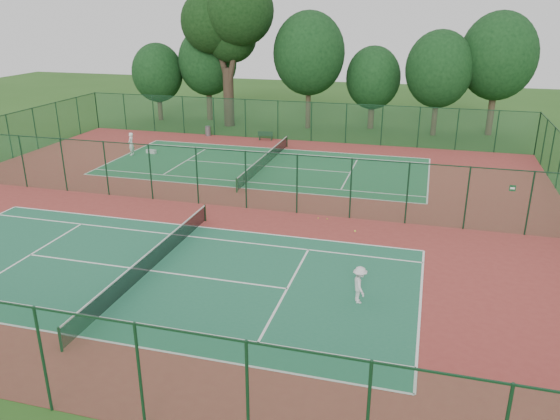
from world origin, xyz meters
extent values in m
plane|color=#265119|center=(0.00, 0.00, 0.00)|extent=(120.00, 120.00, 0.00)
cube|color=maroon|center=(0.00, 0.00, 0.01)|extent=(40.00, 36.00, 0.01)
cube|color=#206547|center=(0.00, -9.00, 0.01)|extent=(23.77, 10.97, 0.01)
cube|color=#1F6439|center=(0.00, 9.00, 0.01)|extent=(23.77, 10.97, 0.01)
cube|color=#16432A|center=(0.00, 18.00, 1.75)|extent=(40.00, 0.02, 3.50)
cube|color=#13361F|center=(0.00, 18.00, 3.46)|extent=(40.00, 0.05, 0.05)
cube|color=#1B512B|center=(0.00, 0.00, 1.75)|extent=(40.00, 0.02, 3.50)
cube|color=#12321E|center=(0.00, 0.00, 3.46)|extent=(40.00, 0.05, 0.05)
cylinder|color=black|center=(0.00, -15.40, 0.49)|extent=(0.10, 0.10, 0.97)
cylinder|color=black|center=(0.00, -2.60, 0.49)|extent=(0.10, 0.10, 0.97)
cube|color=black|center=(0.00, -9.00, 0.48)|extent=(0.02, 12.80, 0.85)
cube|color=white|center=(0.00, -9.00, 0.92)|extent=(0.04, 12.80, 0.06)
cylinder|color=#163D1D|center=(0.00, 2.60, 0.49)|extent=(0.10, 0.10, 0.97)
cylinder|color=#163D1D|center=(0.00, 15.40, 0.49)|extent=(0.10, 0.10, 0.97)
cube|color=black|center=(0.00, 9.00, 0.48)|extent=(0.02, 12.80, 0.85)
cube|color=silver|center=(0.00, 9.00, 0.92)|extent=(0.04, 12.80, 0.06)
imported|color=silver|center=(9.47, -9.30, 0.80)|extent=(0.91, 1.15, 1.56)
imported|color=white|center=(-11.38, 9.36, 0.93)|extent=(0.52, 0.72, 1.82)
cylinder|color=slate|center=(-8.17, 17.60, 0.46)|extent=(0.54, 0.54, 0.90)
cube|color=#11321A|center=(-3.02, 17.22, 0.21)|extent=(0.12, 0.36, 0.40)
cube|color=#11321A|center=(-1.96, 17.36, 0.21)|extent=(0.12, 0.36, 0.40)
cube|color=#11321A|center=(-2.49, 17.29, 0.43)|extent=(1.38, 0.54, 0.04)
cube|color=#11321A|center=(-2.47, 17.11, 0.64)|extent=(1.34, 0.22, 0.40)
cube|color=silver|center=(-10.13, 10.24, 0.17)|extent=(0.87, 0.44, 0.31)
sphere|color=#A9C22D|center=(6.51, -0.57, 0.04)|extent=(0.07, 0.07, 0.07)
sphere|color=#ACC32D|center=(6.01, -0.59, 0.04)|extent=(0.07, 0.07, 0.07)
sphere|color=#CEE535|center=(-1.01, -0.55, 0.04)|extent=(0.07, 0.07, 0.07)
cylinder|color=#34261C|center=(-7.89, 22.56, 2.85)|extent=(1.04, 1.04, 5.70)
cylinder|color=#34261C|center=(-8.75, 22.85, 7.12)|extent=(1.93, 0.57, 5.67)
cylinder|color=#34261C|center=(-7.04, 22.37, 7.41)|extent=(1.80, 0.53, 6.15)
sphere|color=black|center=(-9.41, 22.85, 9.97)|extent=(6.08, 6.08, 6.08)
sphere|color=black|center=(-6.47, 22.37, 10.92)|extent=(6.46, 6.46, 6.46)
sphere|color=black|center=(-7.70, 23.32, 8.55)|extent=(4.94, 4.94, 4.94)
camera|label=1|loc=(11.54, -28.83, 11.19)|focal=35.00mm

